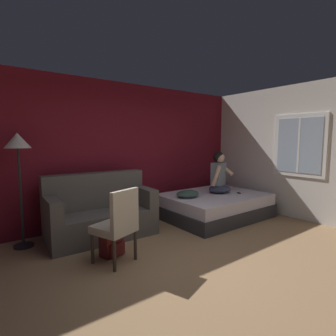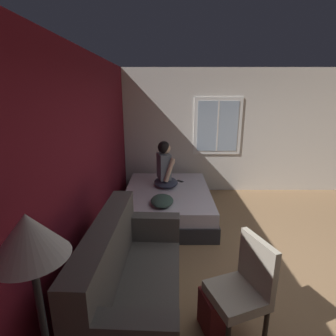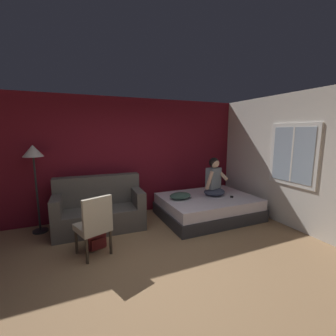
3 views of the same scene
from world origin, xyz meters
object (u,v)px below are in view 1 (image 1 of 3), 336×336
at_px(bed, 214,205).
at_px(side_chair, 118,223).
at_px(couch, 100,213).
at_px(person_seated, 219,176).
at_px(floor_lamp, 18,152).
at_px(backpack, 112,242).
at_px(throw_pillow, 188,194).
at_px(cell_phone, 239,193).

height_order(bed, side_chair, side_chair).
height_order(couch, person_seated, person_seated).
relative_size(bed, floor_lamp, 1.23).
distance_m(side_chair, backpack, 0.42).
distance_m(throw_pillow, floor_lamp, 2.97).
distance_m(couch, backpack, 0.84).
bearing_deg(bed, floor_lamp, 169.59).
height_order(person_seated, throw_pillow, person_seated).
height_order(person_seated, backpack, person_seated).
bearing_deg(side_chair, person_seated, 15.21).
relative_size(bed, cell_phone, 14.56).
bearing_deg(throw_pillow, couch, 170.80).
relative_size(side_chair, throw_pillow, 2.04).
bearing_deg(cell_phone, couch, -151.62).
distance_m(person_seated, cell_phone, 0.54).
bearing_deg(cell_phone, backpack, -135.76).
relative_size(backpack, throw_pillow, 0.95).
height_order(backpack, throw_pillow, throw_pillow).
xyz_separation_m(backpack, throw_pillow, (1.85, 0.53, 0.36)).
distance_m(side_chair, person_seated, 2.84).
relative_size(side_chair, person_seated, 1.12).
relative_size(person_seated, backpack, 1.91).
xyz_separation_m(couch, floor_lamp, (-1.11, 0.27, 1.04)).
xyz_separation_m(backpack, cell_phone, (2.98, 0.19, 0.29)).
xyz_separation_m(person_seated, cell_phone, (0.29, -0.30, -0.35)).
distance_m(couch, floor_lamp, 1.54).
distance_m(bed, throw_pillow, 0.73).
height_order(side_chair, cell_phone, side_chair).
xyz_separation_m(bed, cell_phone, (0.48, -0.25, 0.25)).
xyz_separation_m(bed, side_chair, (-2.53, -0.69, 0.30)).
distance_m(backpack, throw_pillow, 1.95).
xyz_separation_m(couch, throw_pillow, (1.68, -0.27, 0.16)).
bearing_deg(throw_pillow, side_chair, -157.45).
distance_m(bed, person_seated, 0.63).
height_order(couch, floor_lamp, floor_lamp).
xyz_separation_m(couch, cell_phone, (2.81, -0.61, 0.09)).
distance_m(couch, throw_pillow, 1.71).
bearing_deg(bed, side_chair, -164.71).
relative_size(bed, backpack, 4.58).
relative_size(couch, floor_lamp, 1.02).
xyz_separation_m(bed, couch, (-2.33, 0.36, 0.16)).
bearing_deg(throw_pillow, bed, -7.70).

